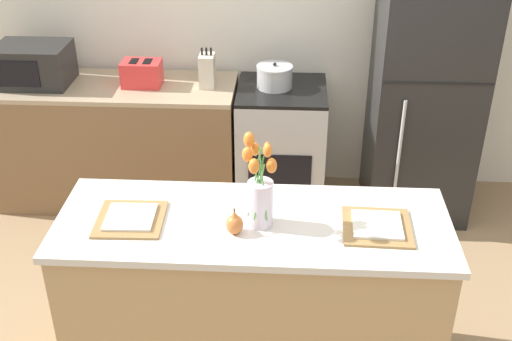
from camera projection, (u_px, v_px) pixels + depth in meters
back_wall at (270, 3)px, 4.42m from camera, size 5.20×0.08×2.70m
kitchen_island at (253, 297)px, 3.13m from camera, size 1.80×0.66×0.90m
back_counter at (118, 143)px, 4.57m from camera, size 1.68×0.60×0.89m
stove_range at (281, 147)px, 4.51m from camera, size 0.60×0.61×0.89m
refrigerator at (425, 95)px, 4.26m from camera, size 0.68×0.67×1.73m
flower_vase at (260, 192)px, 2.80m from camera, size 0.15×0.16×0.44m
pear_figurine at (235, 223)px, 2.80m from camera, size 0.08×0.08×0.13m
plate_setting_left at (130, 218)px, 2.91m from camera, size 0.31×0.31×0.02m
plate_setting_right at (377, 226)px, 2.85m from camera, size 0.31×0.31×0.02m
toaster at (142, 73)px, 4.30m from camera, size 0.28×0.18×0.17m
cooking_pot at (275, 77)px, 4.28m from camera, size 0.24×0.24×0.17m
microwave at (33, 64)px, 4.31m from camera, size 0.48×0.37×0.27m
knife_block at (207, 71)px, 4.27m from camera, size 0.10×0.14×0.27m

